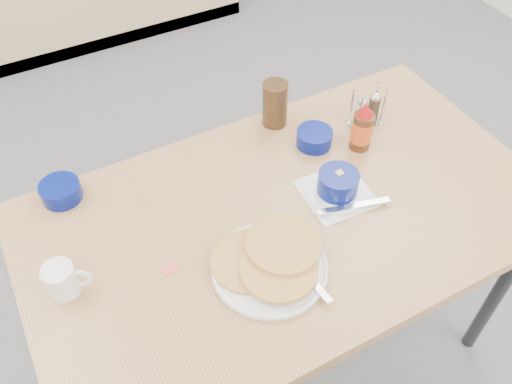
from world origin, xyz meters
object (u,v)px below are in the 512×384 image
pancake_plate (270,263)px  grits_setting (338,186)px  coffee_mug (63,280)px  condiment_caddy (367,112)px  amber_tumbler (275,104)px  butter_bowl (314,138)px  dining_table (289,227)px  creamer_bowl (61,191)px  syrup_bottle (362,129)px

pancake_plate → grits_setting: size_ratio=1.48×
pancake_plate → coffee_mug: coffee_mug is taller
grits_setting → coffee_mug: bearing=176.4°
grits_setting → condiment_caddy: condiment_caddy is taller
coffee_mug → grits_setting: coffee_mug is taller
pancake_plate → amber_tumbler: 0.55m
butter_bowl → amber_tumbler: size_ratio=0.74×
dining_table → coffee_mug: size_ratio=13.22×
grits_setting → creamer_bowl: (-0.67, 0.34, -0.01)m
coffee_mug → grits_setting: (0.73, -0.05, -0.01)m
coffee_mug → creamer_bowl: coffee_mug is taller
grits_setting → dining_table: bearing=178.7°
dining_table → grits_setting: (0.15, -0.00, 0.09)m
dining_table → syrup_bottle: syrup_bottle is taller
creamer_bowl → butter_bowl: same height
dining_table → condiment_caddy: size_ratio=11.20×
creamer_bowl → condiment_caddy: 0.92m
pancake_plate → condiment_caddy: bearing=32.4°
grits_setting → amber_tumbler: bearing=90.3°
pancake_plate → coffee_mug: 0.49m
syrup_bottle → coffee_mug: bearing=-174.8°
syrup_bottle → condiment_caddy: bearing=45.4°
coffee_mug → dining_table: bearing=-4.2°
grits_setting → creamer_bowl: size_ratio=1.85×
amber_tumbler → condiment_caddy: size_ratio=1.16×
grits_setting → butter_bowl: bearing=75.1°
creamer_bowl → amber_tumbler: size_ratio=0.75×
grits_setting → butter_bowl: grits_setting is taller
coffee_mug → grits_setting: 0.74m
butter_bowl → pancake_plate: bearing=-135.5°
dining_table → creamer_bowl: 0.63m
creamer_bowl → butter_bowl: bearing=-11.2°
dining_table → amber_tumbler: (0.15, 0.34, 0.13)m
pancake_plate → amber_tumbler: bearing=59.4°
coffee_mug → syrup_bottle: syrup_bottle is taller
creamer_bowl → dining_table: bearing=-33.2°
pancake_plate → dining_table: bearing=44.3°
amber_tumbler → syrup_bottle: size_ratio=0.90×
creamer_bowl → syrup_bottle: syrup_bottle is taller
butter_bowl → condiment_caddy: 0.19m
syrup_bottle → pancake_plate: bearing=-150.4°
butter_bowl → dining_table: bearing=-135.4°
creamer_bowl → syrup_bottle: 0.86m
pancake_plate → creamer_bowl: size_ratio=2.73×
amber_tumbler → syrup_bottle: bearing=-51.9°
grits_setting → amber_tumbler: amber_tumbler is taller
syrup_bottle → grits_setting: bearing=-142.5°
grits_setting → syrup_bottle: bearing=37.5°
pancake_plate → amber_tumbler: size_ratio=2.05×
coffee_mug → creamer_bowl: (0.07, 0.30, -0.02)m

